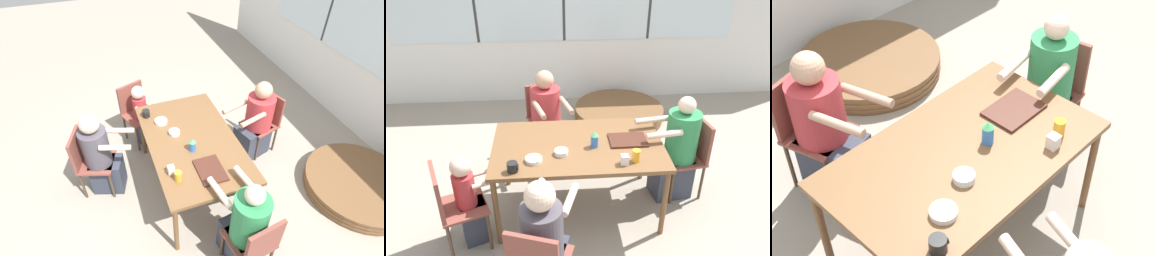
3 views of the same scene
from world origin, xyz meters
The scene contains 18 objects.
ground_plane centered at (0.00, 0.00, 0.00)m, with size 16.00×16.00×0.00m, color gray.
wall_back_with_windows centered at (0.00, 2.71, 1.42)m, with size 8.40×0.08×2.80m.
dining_table centered at (0.00, 0.00, 0.72)m, with size 1.63×0.98×0.78m.
chair_for_woman_green_shirt centered at (-0.35, 1.18, 0.52)m, with size 0.50×0.50×0.87m.
chair_for_man_blue_shirt centered at (1.21, 0.18, 0.52)m, with size 0.46×0.46×0.87m.
chair_for_toddler centered at (-1.14, -0.44, 0.52)m, with size 0.52×0.52×0.87m.
person_woman_green_shirt centered at (-0.30, 1.01, 0.50)m, with size 0.52×0.72×1.13m.
person_man_blue_shirt centered at (1.05, 0.16, 0.52)m, with size 0.65×0.41×1.16m.
person_man_teal_shirt centered at (-0.33, -1.01, 0.52)m, with size 0.47×0.63×1.15m.
person_toddler centered at (-1.00, -0.39, 0.46)m, with size 0.38×0.30×0.94m.
food_tray_dark centered at (0.49, 0.02, 0.79)m, with size 0.36×0.26×0.02m.
coffee_mug centered at (-0.59, -0.39, 0.82)m, with size 0.10×0.09×0.09m.
sippy_cup centered at (0.15, -0.05, 0.86)m, with size 0.08×0.08×0.16m.
juice_glass centered at (0.49, -0.32, 0.83)m, with size 0.07×0.07×0.11m.
milk_carton_small centered at (0.38, -0.36, 0.82)m, with size 0.07×0.07×0.09m.
bowl_white_shallow centered at (-0.42, -0.25, 0.79)m, with size 0.15×0.15×0.04m.
bowl_cereal centered at (-0.17, -0.16, 0.80)m, with size 0.13×0.13×0.05m.
folded_table_stack centered at (0.77, 1.93, 0.09)m, with size 1.31×1.31×0.18m.
Camera 2 is at (-0.24, -3.01, 2.69)m, focal length 35.00 mm.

